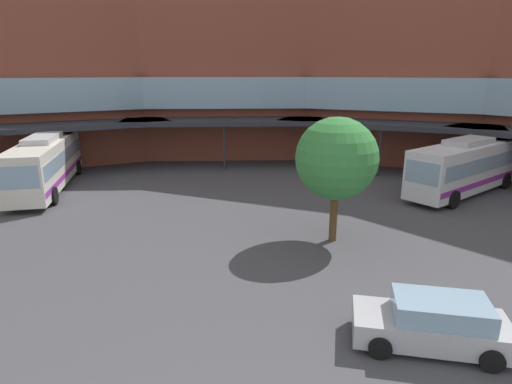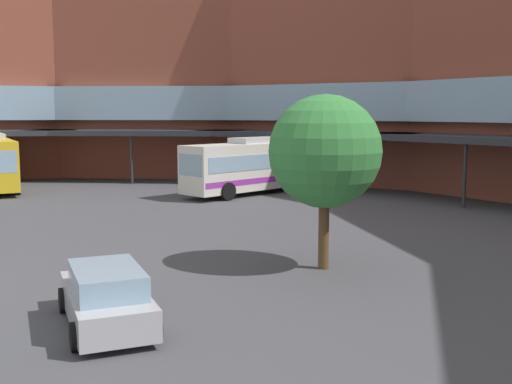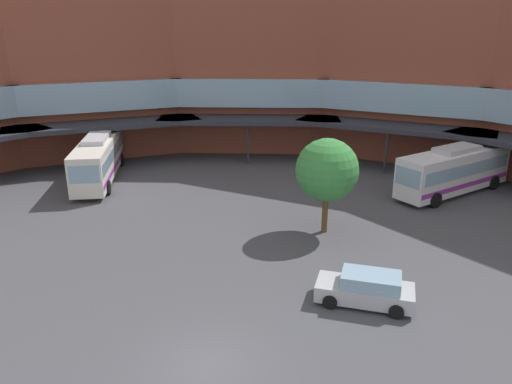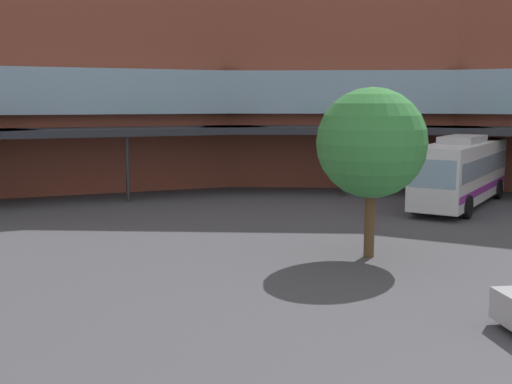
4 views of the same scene
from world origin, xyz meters
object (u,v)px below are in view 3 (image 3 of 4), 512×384
at_px(parked_car, 366,289).
at_px(bus_1, 454,170).
at_px(plaza_tree, 327,170).
at_px(bus_0, 99,158).

bearing_deg(parked_car, bus_1, -106.45).
height_order(parked_car, plaza_tree, plaza_tree).
height_order(bus_0, bus_1, bus_0).
bearing_deg(bus_1, parked_car, 23.74).
relative_size(bus_1, plaza_tree, 1.68).
xyz_separation_m(bus_0, parked_car, (18.65, -18.34, -1.12)).
distance_m(bus_1, parked_car, 18.33).
bearing_deg(plaza_tree, parked_car, -82.13).
height_order(bus_0, parked_car, bus_0).
bearing_deg(bus_0, parked_car, 35.77).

